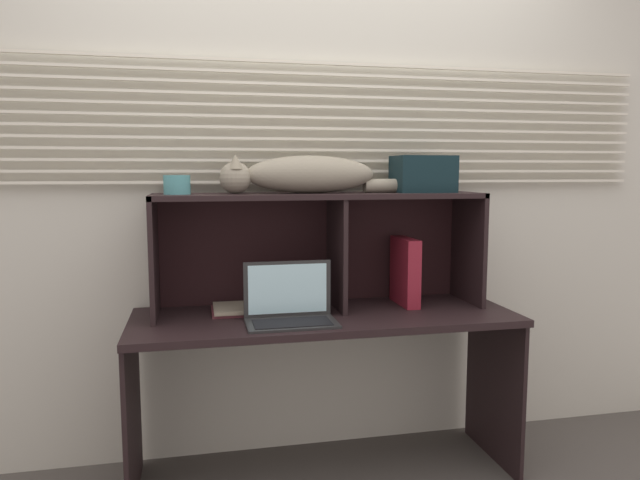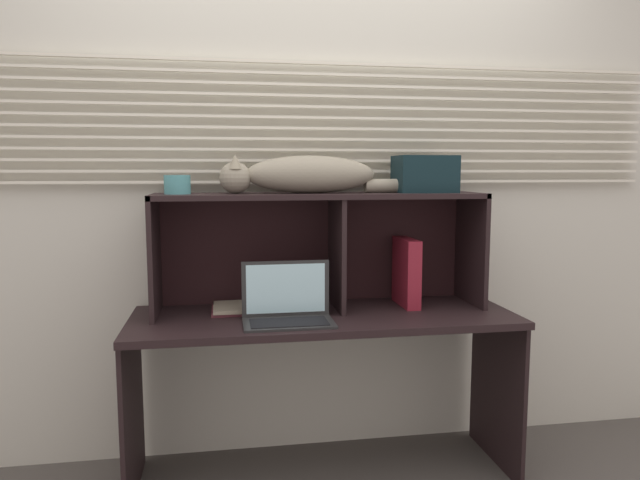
# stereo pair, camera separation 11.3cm
# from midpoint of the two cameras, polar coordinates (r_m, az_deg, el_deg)

# --- Properties ---
(back_panel_with_blinds) EXTENTS (4.40, 0.08, 2.50)m
(back_panel_with_blinds) POSITION_cam_midpoint_polar(r_m,az_deg,el_deg) (2.72, -2.16, 5.40)
(back_panel_with_blinds) COLOR beige
(back_panel_with_blinds) RESTS_ON ground
(desk) EXTENTS (1.61, 0.57, 0.72)m
(desk) POSITION_cam_midpoint_polar(r_m,az_deg,el_deg) (2.51, -0.79, -10.14)
(desk) COLOR black
(desk) RESTS_ON ground
(hutch_shelf_unit) EXTENTS (1.42, 0.34, 0.51)m
(hutch_shelf_unit) POSITION_cam_midpoint_polar(r_m,az_deg,el_deg) (2.55, -1.24, 1.12)
(hutch_shelf_unit) COLOR black
(hutch_shelf_unit) RESTS_ON desk
(cat) EXTENTS (0.89, 0.17, 0.16)m
(cat) POSITION_cam_midpoint_polar(r_m,az_deg,el_deg) (2.49, -2.86, 6.38)
(cat) COLOR gray
(cat) RESTS_ON hutch_shelf_unit
(laptop) EXTENTS (0.36, 0.21, 0.24)m
(laptop) POSITION_cam_midpoint_polar(r_m,az_deg,el_deg) (2.34, -4.35, -6.74)
(laptop) COLOR #272727
(laptop) RESTS_ON desk
(binder_upright) EXTENTS (0.06, 0.24, 0.30)m
(binder_upright) POSITION_cam_midpoint_polar(r_m,az_deg,el_deg) (2.65, 7.15, -3.07)
(binder_upright) COLOR maroon
(binder_upright) RESTS_ON desk
(book_stack) EXTENTS (0.18, 0.21, 0.03)m
(book_stack) POSITION_cam_midpoint_polar(r_m,az_deg,el_deg) (2.53, -9.81, -6.73)
(book_stack) COLOR brown
(book_stack) RESTS_ON desk
(small_basket) EXTENTS (0.11, 0.11, 0.08)m
(small_basket) POSITION_cam_midpoint_polar(r_m,az_deg,el_deg) (2.46, -15.15, 5.26)
(small_basket) COLOR teal
(small_basket) RESTS_ON hutch_shelf_unit
(storage_box) EXTENTS (0.26, 0.19, 0.16)m
(storage_box) POSITION_cam_midpoint_polar(r_m,az_deg,el_deg) (2.63, 8.86, 6.42)
(storage_box) COLOR black
(storage_box) RESTS_ON hutch_shelf_unit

